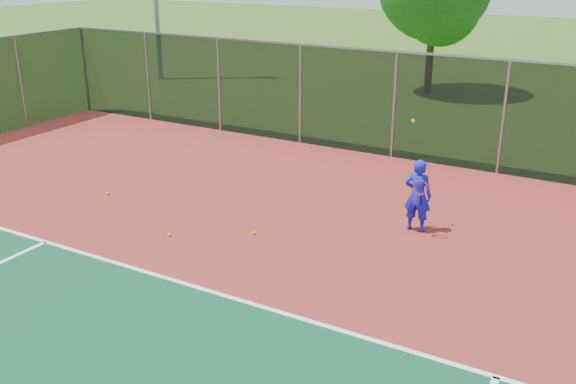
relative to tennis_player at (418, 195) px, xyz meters
The scene contains 6 objects.
court_apron 5.40m from the tennis_player, 82.95° to the right, with size 30.00×20.00×0.02m, color maroon.
fence_back 4.80m from the tennis_player, 82.05° to the left, with size 30.00×0.06×3.03m.
tennis_player is the anchor object (origin of this frame).
practice_ball_2 3.50m from the tennis_player, 146.89° to the right, with size 0.07×0.07×0.07m, color #BAD819.
practice_ball_4 5.24m from the tennis_player, 146.94° to the right, with size 0.07×0.07×0.07m, color #BAD819.
practice_ball_5 7.45m from the tennis_player, 167.24° to the right, with size 0.07×0.07×0.07m, color #BAD819.
Camera 1 is at (3.14, -4.88, 5.54)m, focal length 40.00 mm.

